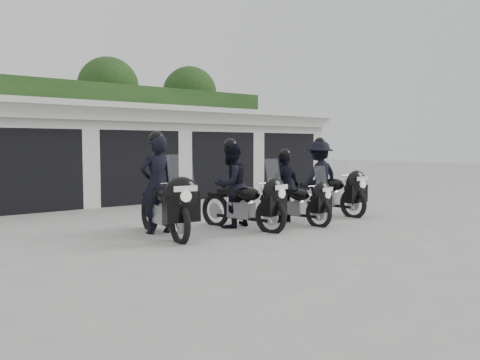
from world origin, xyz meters
TOP-DOWN VIEW (x-y plane):
  - ground at (0.00, 0.00)m, footprint 80.00×80.00m
  - garage_block at (-0.00, 8.06)m, footprint 16.40×6.80m
  - background_vegetation at (0.37, 12.92)m, footprint 20.00×3.90m
  - police_bike_a at (-2.21, 0.47)m, footprint 0.98×2.41m
  - police_bike_b at (-0.52, 0.25)m, footprint 1.09×2.23m
  - police_bike_c at (0.87, 0.05)m, footprint 1.00×1.99m
  - police_bike_d at (2.67, 0.62)m, footprint 1.22×2.33m

SIDE VIEW (x-z plane):
  - ground at x=0.00m, z-range 0.00..0.00m
  - police_bike_c at x=0.87m, z-range -0.13..1.60m
  - police_bike_b at x=-0.52m, z-range -0.15..1.81m
  - police_bike_a at x=-2.21m, z-range -0.22..1.89m
  - police_bike_d at x=2.67m, z-range -0.15..1.87m
  - garage_block at x=0.00m, z-range -0.06..2.90m
  - background_vegetation at x=0.37m, z-range -0.13..5.67m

